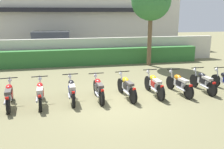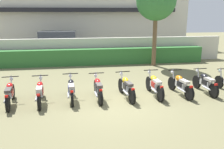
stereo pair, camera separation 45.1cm
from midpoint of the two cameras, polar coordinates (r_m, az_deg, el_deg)
name	(u,v)px [view 1 (the left image)]	position (r m, az deg, el deg)	size (l,w,h in m)	color
ground	(117,104)	(8.95, -0.27, -6.90)	(60.00, 60.00, 0.00)	olive
building	(79,12)	(24.92, -8.29, 14.43)	(18.52, 6.50, 6.63)	beige
compound_wall	(91,50)	(16.18, -5.83, 5.69)	(17.59, 0.30, 1.63)	beige
hedge_row	(92,57)	(15.54, -5.52, 4.20)	(14.07, 0.70, 1.02)	#337033
parked_car	(54,44)	(19.05, -14.27, 7.00)	(4.60, 2.29, 1.89)	navy
tree_near_inspector	(151,1)	(15.23, 8.36, 16.81)	(2.39, 2.39, 5.15)	brown
motorcycle_in_row_1	(9,95)	(9.35, -24.42, -4.41)	(0.60, 1.89, 0.95)	black
motorcycle_in_row_2	(40,93)	(9.16, -17.96, -4.18)	(0.60, 1.91, 0.95)	black
motorcycle_in_row_3	(72,90)	(9.21, -10.91, -3.59)	(0.60, 1.87, 0.95)	black
motorcycle_in_row_4	(99,89)	(9.22, -4.60, -3.34)	(0.60, 1.81, 0.96)	black
motorcycle_in_row_5	(127,87)	(9.42, 2.10, -2.91)	(0.60, 1.93, 0.96)	black
motorcycle_in_row_6	(154,84)	(9.81, 8.63, -2.33)	(0.60, 1.94, 0.97)	black
motorcycle_in_row_7	(179,83)	(10.19, 14.40, -2.08)	(0.60, 1.90, 0.94)	black
motorcycle_in_row_8	(203,81)	(10.79, 19.58, -1.55)	(0.60, 1.85, 0.95)	black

